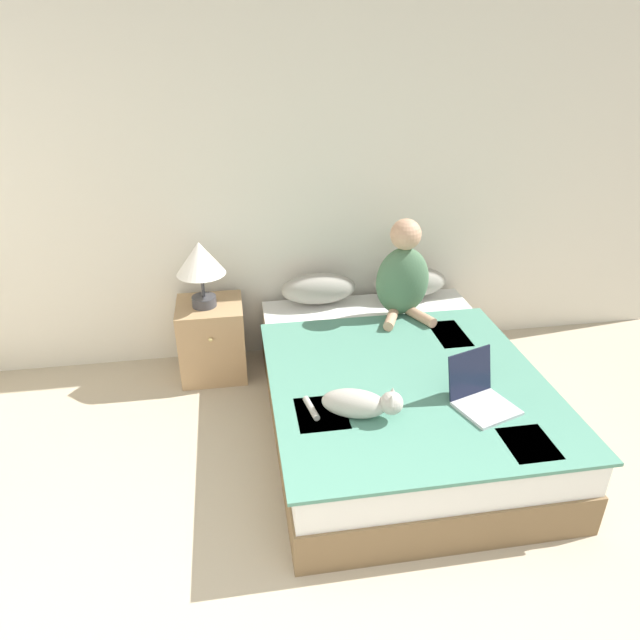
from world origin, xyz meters
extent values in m
cube|color=beige|center=(0.00, 3.52, 1.27)|extent=(6.17, 0.05, 2.55)
cube|color=brown|center=(0.54, 2.41, 0.12)|extent=(1.55, 2.09, 0.25)
cube|color=silver|center=(0.54, 2.41, 0.35)|extent=(1.52, 2.06, 0.20)
cube|color=#4C8470|center=(0.54, 2.20, 0.46)|extent=(1.59, 1.67, 0.02)
cube|color=#B2BC70|center=(-0.01, 1.97, 0.47)|extent=(0.27, 0.31, 0.01)
cube|color=#B2BC70|center=(0.96, 1.57, 0.47)|extent=(0.24, 0.28, 0.01)
cube|color=#B2BC70|center=(0.98, 2.70, 0.47)|extent=(0.21, 0.37, 0.01)
ellipsoid|color=gray|center=(0.19, 3.31, 0.59)|extent=(0.55, 0.22, 0.23)
ellipsoid|color=gray|center=(0.89, 3.31, 0.59)|extent=(0.55, 0.22, 0.23)
ellipsoid|color=#476B4C|center=(0.74, 3.04, 0.72)|extent=(0.37, 0.21, 0.50)
sphere|color=tan|center=(0.74, 3.04, 1.06)|extent=(0.21, 0.21, 0.21)
cylinder|color=tan|center=(0.63, 2.91, 0.51)|extent=(0.17, 0.27, 0.07)
cylinder|color=tan|center=(0.84, 2.91, 0.51)|extent=(0.17, 0.27, 0.07)
ellipsoid|color=#A8A399|center=(0.16, 1.93, 0.55)|extent=(0.38, 0.26, 0.15)
sphere|color=#A8A399|center=(0.34, 1.86, 0.58)|extent=(0.12, 0.12, 0.12)
cone|color=#A8A399|center=(0.35, 1.89, 0.62)|extent=(0.05, 0.05, 0.05)
cone|color=#A8A399|center=(0.33, 1.83, 0.62)|extent=(0.05, 0.05, 0.05)
cylinder|color=#A8A399|center=(-0.06, 2.00, 0.49)|extent=(0.07, 0.19, 0.03)
cube|color=#B7B7BC|center=(0.87, 1.86, 0.48)|extent=(0.35, 0.34, 0.02)
cube|color=black|center=(0.82, 2.01, 0.62)|extent=(0.29, 0.15, 0.26)
cube|color=tan|center=(-0.60, 3.22, 0.28)|extent=(0.46, 0.44, 0.56)
sphere|color=tan|center=(-0.60, 3.00, 0.40)|extent=(0.03, 0.03, 0.03)
cylinder|color=#38383D|center=(-0.63, 3.20, 0.60)|extent=(0.17, 0.17, 0.07)
cylinder|color=#38383D|center=(-0.63, 3.20, 0.72)|extent=(0.02, 0.02, 0.17)
cone|color=white|center=(-0.63, 3.20, 0.92)|extent=(0.33, 0.33, 0.22)
camera|label=1|loc=(-0.41, -0.45, 2.30)|focal=32.00mm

